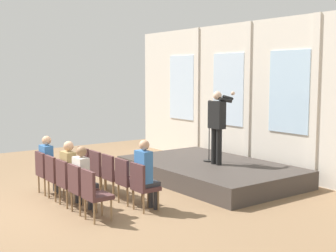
# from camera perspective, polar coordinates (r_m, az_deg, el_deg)

# --- Properties ---
(ground_plane) EXTENTS (14.04, 14.04, 0.00)m
(ground_plane) POSITION_cam_1_polar(r_m,az_deg,el_deg) (9.56, -12.03, -9.66)
(ground_plane) COLOR #846647
(rear_partition) EXTENTS (10.75, 0.14, 4.04)m
(rear_partition) POSITION_cam_1_polar(r_m,az_deg,el_deg) (12.37, 11.26, 3.59)
(rear_partition) COLOR silver
(rear_partition) RESTS_ON ground
(stage_platform) EXTENTS (4.39, 2.76, 0.43)m
(stage_platform) POSITION_cam_1_polar(r_m,az_deg,el_deg) (11.47, 5.22, -5.69)
(stage_platform) COLOR #3F3833
(stage_platform) RESTS_ON ground
(speaker) EXTENTS (0.51, 0.69, 1.79)m
(speaker) POSITION_cam_1_polar(r_m,az_deg,el_deg) (11.13, 6.16, 0.51)
(speaker) COLOR black
(speaker) RESTS_ON stage_platform
(mic_stand) EXTENTS (0.28, 0.28, 1.55)m
(mic_stand) POSITION_cam_1_polar(r_m,az_deg,el_deg) (11.59, 5.15, -2.77)
(mic_stand) COLOR black
(mic_stand) RESTS_ON stage_platform
(chair_r0_c0) EXTENTS (0.46, 0.44, 0.94)m
(chair_r0_c0) POSITION_cam_1_polar(r_m,az_deg,el_deg) (10.86, -9.95, -4.75)
(chair_r0_c0) COLOR olive
(chair_r0_c0) RESTS_ON ground
(chair_r0_c1) EXTENTS (0.46, 0.44, 0.94)m
(chair_r0_c1) POSITION_cam_1_polar(r_m,az_deg,el_deg) (10.35, -8.52, -5.28)
(chair_r0_c1) COLOR olive
(chair_r0_c1) RESTS_ON ground
(chair_r0_c2) EXTENTS (0.46, 0.44, 0.94)m
(chair_r0_c2) POSITION_cam_1_polar(r_m,az_deg,el_deg) (9.84, -6.93, -5.87)
(chair_r0_c2) COLOR olive
(chair_r0_c2) RESTS_ON ground
(chair_r0_c3) EXTENTS (0.46, 0.44, 0.94)m
(chair_r0_c3) POSITION_cam_1_polar(r_m,az_deg,el_deg) (9.35, -5.17, -6.51)
(chair_r0_c3) COLOR olive
(chair_r0_c3) RESTS_ON ground
(chair_r0_c4) EXTENTS (0.46, 0.44, 0.94)m
(chair_r0_c4) POSITION_cam_1_polar(r_m,az_deg,el_deg) (8.87, -3.22, -7.21)
(chair_r0_c4) COLOR olive
(chair_r0_c4) RESTS_ON ground
(audience_r0_c4) EXTENTS (0.36, 0.39, 1.39)m
(audience_r0_c4) POSITION_cam_1_polar(r_m,az_deg,el_deg) (8.86, -2.80, -5.69)
(audience_r0_c4) COLOR #2D2D33
(audience_r0_c4) RESTS_ON ground
(chair_r1_c0) EXTENTS (0.46, 0.44, 0.94)m
(chair_r1_c0) POSITION_cam_1_polar(r_m,az_deg,el_deg) (10.45, -15.06, -5.32)
(chair_r1_c0) COLOR olive
(chair_r1_c0) RESTS_ON ground
(audience_r1_c0) EXTENTS (0.36, 0.39, 1.29)m
(audience_r1_c0) POSITION_cam_1_polar(r_m,az_deg,el_deg) (10.45, -14.67, -4.29)
(audience_r1_c0) COLOR #2D2D33
(audience_r1_c0) RESTS_ON ground
(chair_r1_c1) EXTENTS (0.46, 0.44, 0.94)m
(chair_r1_c1) POSITION_cam_1_polar(r_m,az_deg,el_deg) (9.92, -13.84, -5.92)
(chair_r1_c1) COLOR olive
(chair_r1_c1) RESTS_ON ground
(chair_r1_c2) EXTENTS (0.46, 0.44, 0.94)m
(chair_r1_c2) POSITION_cam_1_polar(r_m,az_deg,el_deg) (9.40, -12.48, -6.58)
(chair_r1_c2) COLOR olive
(chair_r1_c2) RESTS_ON ground
(audience_r1_c2) EXTENTS (0.36, 0.39, 1.31)m
(audience_r1_c2) POSITION_cam_1_polar(r_m,az_deg,el_deg) (9.39, -12.05, -5.36)
(audience_r1_c2) COLOR #2D2D33
(audience_r1_c2) RESTS_ON ground
(chair_r1_c3) EXTENTS (0.46, 0.44, 0.94)m
(chair_r1_c3) POSITION_cam_1_polar(r_m,az_deg,el_deg) (8.88, -10.95, -7.31)
(chair_r1_c3) COLOR olive
(chair_r1_c3) RESTS_ON ground
(audience_r1_c3) EXTENTS (0.36, 0.39, 1.28)m
(audience_r1_c3) POSITION_cam_1_polar(r_m,az_deg,el_deg) (8.87, -10.48, -6.11)
(audience_r1_c3) COLOR #2D2D33
(audience_r1_c3) RESTS_ON ground
(chair_r1_c4) EXTENTS (0.46, 0.44, 0.94)m
(chair_r1_c4) POSITION_cam_1_polar(r_m,az_deg,el_deg) (8.37, -9.22, -8.13)
(chair_r1_c4) COLOR olive
(chair_r1_c4) RESTS_ON ground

